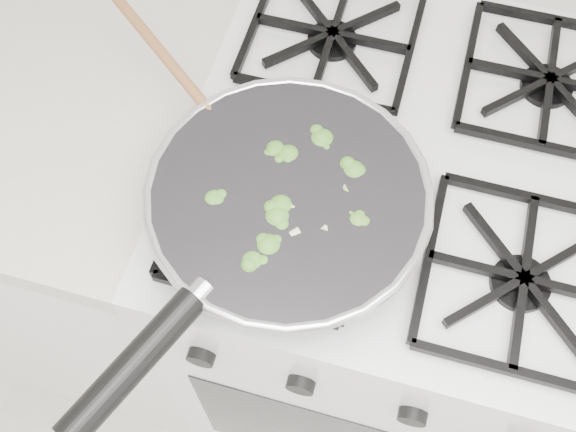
# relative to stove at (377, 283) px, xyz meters

# --- Properties ---
(stove) EXTENTS (0.60, 0.60, 0.92)m
(stove) POSITION_rel_stove_xyz_m (0.00, 0.00, 0.00)
(stove) COLOR white
(stove) RESTS_ON ground
(skillet) EXTENTS (0.45, 0.52, 0.10)m
(skillet) POSITION_rel_stove_xyz_m (-0.13, -0.15, 0.50)
(skillet) COLOR black
(skillet) RESTS_ON stove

